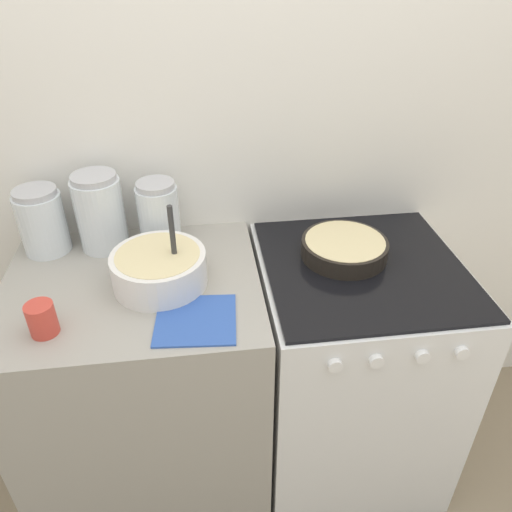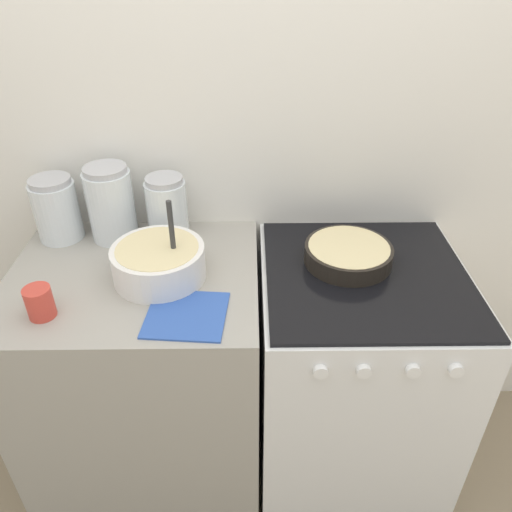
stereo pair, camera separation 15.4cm
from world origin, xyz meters
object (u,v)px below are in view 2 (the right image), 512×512
at_px(baking_pan, 348,254).
at_px(storage_jar_middle, 112,208).
at_px(storage_jar_left, 57,213).
at_px(storage_jar_right, 167,212).
at_px(tin_can, 40,302).
at_px(stove, 351,377).
at_px(mixing_bowl, 159,261).

bearing_deg(baking_pan, storage_jar_middle, 167.74).
xyz_separation_m(baking_pan, storage_jar_left, (-0.97, 0.17, 0.06)).
relative_size(storage_jar_left, storage_jar_right, 0.99).
height_order(storage_jar_right, tin_can, storage_jar_right).
distance_m(stove, storage_jar_middle, 1.04).
height_order(storage_jar_middle, tin_can, storage_jar_middle).
xyz_separation_m(stove, baking_pan, (-0.05, 0.06, 0.50)).
distance_m(stove, storage_jar_left, 1.18).
height_order(stove, storage_jar_middle, storage_jar_middle).
xyz_separation_m(stove, storage_jar_left, (-1.02, 0.23, 0.56)).
bearing_deg(storage_jar_middle, stove, -15.56).
bearing_deg(storage_jar_right, stove, -19.74).
height_order(baking_pan, storage_jar_right, storage_jar_right).
distance_m(baking_pan, storage_jar_left, 0.98).
xyz_separation_m(storage_jar_middle, tin_can, (-0.11, -0.42, -0.07)).
bearing_deg(storage_jar_right, storage_jar_left, 180.00).
bearing_deg(mixing_bowl, baking_pan, 7.33).
xyz_separation_m(baking_pan, storage_jar_right, (-0.59, 0.17, 0.06)).
bearing_deg(stove, tin_can, -168.47).
height_order(storage_jar_left, storage_jar_middle, storage_jar_middle).
relative_size(baking_pan, storage_jar_left, 1.27).
height_order(storage_jar_left, tin_can, storage_jar_left).
bearing_deg(tin_can, stove, 11.53).
height_order(mixing_bowl, tin_can, mixing_bowl).
height_order(baking_pan, storage_jar_left, storage_jar_left).
distance_m(storage_jar_middle, storage_jar_right, 0.19).
relative_size(mixing_bowl, tin_can, 3.07).
bearing_deg(mixing_bowl, stove, 1.25).
distance_m(mixing_bowl, tin_can, 0.35).
bearing_deg(stove, mixing_bowl, -178.75).
bearing_deg(stove, storage_jar_left, 167.19).
height_order(baking_pan, tin_can, tin_can).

